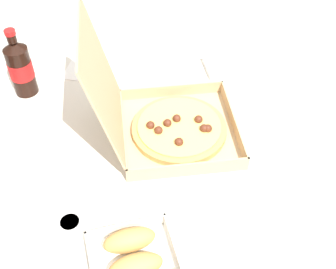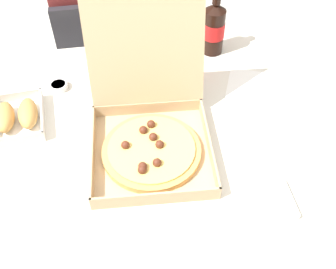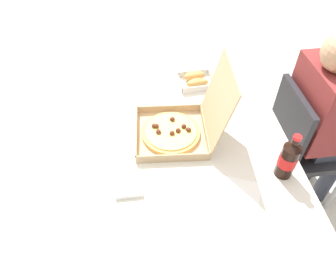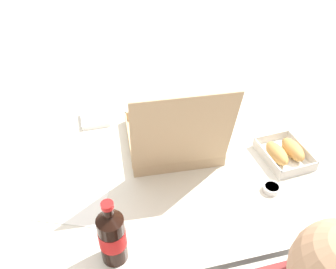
{
  "view_description": "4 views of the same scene",
  "coord_description": "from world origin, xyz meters",
  "px_view_note": "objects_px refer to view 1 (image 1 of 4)",
  "views": [
    {
      "loc": [
        -0.87,
        0.14,
        1.63
      ],
      "look_at": [
        -0.04,
        -0.02,
        0.76
      ],
      "focal_mm": 46.47,
      "sensor_mm": 36.0,
      "label": 1
    },
    {
      "loc": [
        -0.08,
        -0.75,
        1.6
      ],
      "look_at": [
        0.04,
        -0.01,
        0.76
      ],
      "focal_mm": 42.93,
      "sensor_mm": 36.0,
      "label": 2
    },
    {
      "loc": [
        0.99,
        -0.18,
        1.8
      ],
      "look_at": [
        0.01,
        -0.07,
        0.77
      ],
      "focal_mm": 33.64,
      "sensor_mm": 36.0,
      "label": 3
    },
    {
      "loc": [
        0.25,
        0.97,
        1.64
      ],
      "look_at": [
        -0.0,
        -0.05,
        0.78
      ],
      "focal_mm": 39.15,
      "sensor_mm": 36.0,
      "label": 4
    }
  ],
  "objects_px": {
    "cola_bottle": "(20,67)",
    "pizza_box_open": "(166,121)",
    "napkin_pile": "(222,66)",
    "bread_side_box": "(133,254)",
    "dipping_sauce_cup": "(70,224)",
    "paper_menu": "(93,63)"
  },
  "relations": [
    {
      "from": "bread_side_box",
      "to": "napkin_pile",
      "type": "distance_m",
      "value": 0.75
    },
    {
      "from": "cola_bottle",
      "to": "paper_menu",
      "type": "relative_size",
      "value": 1.07
    },
    {
      "from": "cola_bottle",
      "to": "napkin_pile",
      "type": "height_order",
      "value": "cola_bottle"
    },
    {
      "from": "cola_bottle",
      "to": "dipping_sauce_cup",
      "type": "relative_size",
      "value": 4.0
    },
    {
      "from": "pizza_box_open",
      "to": "cola_bottle",
      "type": "xyz_separation_m",
      "value": [
        0.27,
        0.4,
        0.04
      ]
    },
    {
      "from": "pizza_box_open",
      "to": "paper_menu",
      "type": "bearing_deg",
      "value": 25.96
    },
    {
      "from": "bread_side_box",
      "to": "napkin_pile",
      "type": "height_order",
      "value": "bread_side_box"
    },
    {
      "from": "napkin_pile",
      "to": "bread_side_box",
      "type": "bearing_deg",
      "value": 149.06
    },
    {
      "from": "pizza_box_open",
      "to": "bread_side_box",
      "type": "distance_m",
      "value": 0.4
    },
    {
      "from": "cola_bottle",
      "to": "paper_menu",
      "type": "distance_m",
      "value": 0.26
    },
    {
      "from": "bread_side_box",
      "to": "dipping_sauce_cup",
      "type": "relative_size",
      "value": 3.6
    },
    {
      "from": "cola_bottle",
      "to": "dipping_sauce_cup",
      "type": "bearing_deg",
      "value": -167.3
    },
    {
      "from": "bread_side_box",
      "to": "napkin_pile",
      "type": "relative_size",
      "value": 1.83
    },
    {
      "from": "cola_bottle",
      "to": "pizza_box_open",
      "type": "bearing_deg",
      "value": -124.07
    },
    {
      "from": "paper_menu",
      "to": "napkin_pile",
      "type": "relative_size",
      "value": 1.91
    },
    {
      "from": "cola_bottle",
      "to": "dipping_sauce_cup",
      "type": "height_order",
      "value": "cola_bottle"
    },
    {
      "from": "bread_side_box",
      "to": "cola_bottle",
      "type": "height_order",
      "value": "cola_bottle"
    },
    {
      "from": "bread_side_box",
      "to": "paper_menu",
      "type": "height_order",
      "value": "bread_side_box"
    },
    {
      "from": "bread_side_box",
      "to": "cola_bottle",
      "type": "xyz_separation_m",
      "value": [
        0.65,
        0.25,
        0.07
      ]
    },
    {
      "from": "paper_menu",
      "to": "dipping_sauce_cup",
      "type": "height_order",
      "value": "dipping_sauce_cup"
    },
    {
      "from": "pizza_box_open",
      "to": "napkin_pile",
      "type": "bearing_deg",
      "value": -41.77
    },
    {
      "from": "pizza_box_open",
      "to": "dipping_sauce_cup",
      "type": "xyz_separation_m",
      "value": [
        -0.26,
        0.28,
        -0.04
      ]
    }
  ]
}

